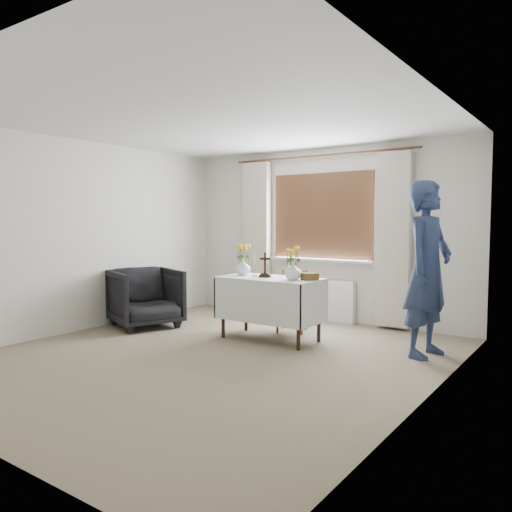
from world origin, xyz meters
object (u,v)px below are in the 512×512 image
Objects in this scene: wooden_cross at (265,265)px; flower_vase_right at (293,271)px; person at (428,269)px; wooden_chair at (292,301)px; flower_vase_left at (243,267)px; altar_table at (270,309)px; armchair at (145,298)px.

wooden_cross is 1.48× the size of flower_vase_right.
person is at bearing 16.37° from flower_vase_right.
wooden_chair is 0.43× the size of person.
flower_vase_left is at bearing 149.15° from wooden_cross.
flower_vase_left is at bearing 107.66° from person.
person is 1.88m from wooden_cross.
altar_table is at bearing -108.22° from wooden_chair.
flower_vase_left reaches higher than altar_table.
armchair is (-1.81, -0.36, 0.02)m from altar_table.
armchair is 4.30× the size of flower_vase_left.
person is at bearing -13.79° from wooden_cross.
flower_vase_left is 1.00× the size of flower_vase_right.
armchair is at bearing 110.55° from person.
armchair is 0.47× the size of person.
wooden_cross is at bearing 110.44° from person.
wooden_cross reaches higher than wooden_chair.
person is (1.77, 0.36, 0.56)m from altar_table.
flower_vase_right is (0.37, -0.60, 0.46)m from wooden_chair.
flower_vase_left is at bearing -149.58° from wooden_chair.
person is 6.20× the size of wooden_cross.
wooden_chair is 0.81m from flower_vase_left.
flower_vase_right is at bearing -8.84° from altar_table.
wooden_chair is at bearing 121.89° from flower_vase_right.
flower_vase_right reaches higher than altar_table.
armchair is at bearing -164.17° from flower_vase_left.
wooden_cross is (-0.07, -0.00, 0.53)m from altar_table.
altar_table is 0.66× the size of person.
altar_table is 6.06× the size of flower_vase_right.
wooden_chair reaches higher than altar_table.
person is (1.79, -0.18, 0.54)m from wooden_chair.
person reaches higher than armchair.
wooden_chair is at bearing 93.41° from person.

